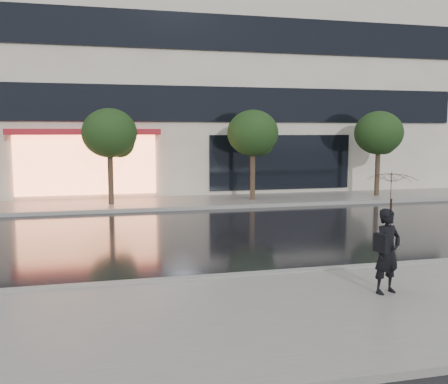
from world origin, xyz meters
name	(u,v)px	position (x,y,z in m)	size (l,w,h in m)	color
ground	(253,266)	(0.00, 0.00, 0.00)	(120.00, 120.00, 0.00)	black
sidewalk_near	(310,313)	(0.00, -3.25, 0.06)	(60.00, 4.50, 0.12)	slate
sidewalk_far	(183,202)	(0.00, 10.25, 0.06)	(60.00, 3.50, 0.12)	slate
curb_near	(267,275)	(0.00, -1.00, 0.07)	(60.00, 0.25, 0.14)	gray
curb_far	(190,208)	(0.00, 8.50, 0.07)	(60.00, 0.25, 0.14)	gray
office_building	(160,24)	(0.00, 17.97, 9.00)	(30.00, 12.76, 18.00)	beige
bg_building_right	(446,75)	(26.00, 28.00, 8.00)	(12.00, 12.00, 16.00)	#4C4C54
tree_mid_west	(111,135)	(-2.94, 10.03, 2.92)	(2.20, 2.20, 3.99)	#33261C
tree_mid_east	(254,135)	(3.06, 10.03, 2.92)	(2.20, 2.20, 3.99)	#33261C
tree_far_east	(379,135)	(9.06, 10.03, 2.92)	(2.20, 2.20, 3.99)	#33261C
pedestrian_with_umbrella	(390,213)	(1.74, -2.74, 1.60)	(1.13, 1.14, 2.23)	black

